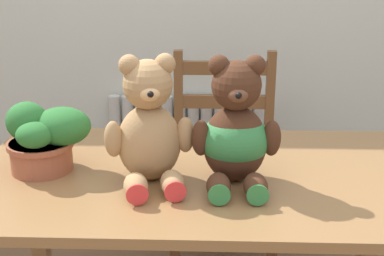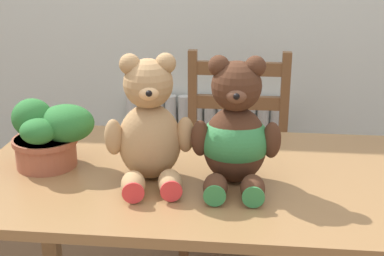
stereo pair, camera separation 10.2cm
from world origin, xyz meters
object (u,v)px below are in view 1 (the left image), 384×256
Objects in this scene: teddy_bear_left at (149,129)px; teddy_bear_right at (235,133)px; wooden_chair_behind at (223,166)px; potted_plant at (44,137)px.

teddy_bear_right is at bearing 169.04° from teddy_bear_left.
wooden_chair_behind is at bearing -118.38° from teddy_bear_left.
teddy_bear_left is at bearing -10.82° from potted_plant.
teddy_bear_right is at bearing 90.72° from wooden_chair_behind.
potted_plant reaches higher than wooden_chair_behind.
teddy_bear_right is (0.01, -0.79, 0.44)m from wooden_chair_behind.
potted_plant is (-0.56, -0.73, 0.40)m from wooden_chair_behind.
teddy_bear_left is (-0.23, -0.79, 0.46)m from wooden_chair_behind.
wooden_chair_behind is 2.62× the size of teddy_bear_right.
wooden_chair_behind is 0.94m from teddy_bear_left.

